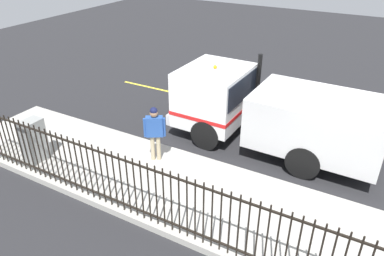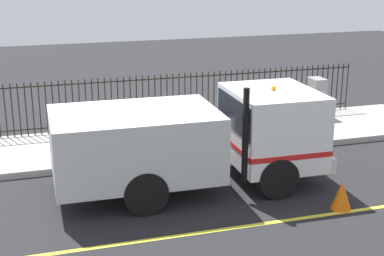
{
  "view_description": "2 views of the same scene",
  "coord_description": "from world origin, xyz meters",
  "views": [
    {
      "loc": [
        9.51,
        0.66,
        6.09
      ],
      "look_at": [
        1.53,
        -3.82,
        1.11
      ],
      "focal_mm": 34.17,
      "sensor_mm": 36.0,
      "label": 1
    },
    {
      "loc": [
        -12.35,
        1.55,
        5.33
      ],
      "look_at": [
        1.63,
        -2.68,
        0.85
      ],
      "focal_mm": 53.27,
      "sensor_mm": 36.0,
      "label": 2
    }
  ],
  "objects": [
    {
      "name": "traffic_cone",
      "position": [
        -2.42,
        -4.85,
        0.32
      ],
      "size": [
        0.45,
        0.45,
        0.64
      ],
      "primitive_type": "cone",
      "color": "orange",
      "rests_on": "ground"
    },
    {
      "name": "ground_plane",
      "position": [
        0.0,
        0.0,
        0.0
      ],
      "size": [
        47.09,
        47.09,
        0.0
      ],
      "primitive_type": "plane",
      "color": "#232326",
      "rests_on": "ground"
    },
    {
      "name": "utility_cabinet",
      "position": [
        3.91,
        -7.66,
        0.81
      ],
      "size": [
        0.63,
        0.43,
        1.27
      ],
      "primitive_type": "cube",
      "color": "gray",
      "rests_on": "sidewalk_slab"
    },
    {
      "name": "sidewalk_slab",
      "position": [
        2.98,
        0.0,
        0.09
      ],
      "size": [
        3.15,
        21.4,
        0.17
      ],
      "primitive_type": "cube",
      "color": "#A3A099",
      "rests_on": "ground"
    },
    {
      "name": "iron_fence",
      "position": [
        4.41,
        0.0,
        0.98
      ],
      "size": [
        0.04,
        18.23,
        1.6
      ],
      "color": "black",
      "rests_on": "sidewalk_slab"
    },
    {
      "name": "work_truck",
      "position": [
        -0.37,
        -2.37,
        1.3
      ],
      "size": [
        2.5,
        6.38,
        2.61
      ],
      "rotation": [
        0.0,
        0.0,
        3.13
      ],
      "color": "white",
      "rests_on": "ground"
    },
    {
      "name": "worker_standing",
      "position": [
        2.22,
        -4.64,
        1.2
      ],
      "size": [
        0.43,
        0.54,
        1.68
      ],
      "rotation": [
        0.0,
        0.0,
        2.13
      ],
      "color": "#264C99",
      "rests_on": "sidewalk_slab"
    },
    {
      "name": "lane_marking",
      "position": [
        -2.6,
        0.0,
        0.0
      ],
      "size": [
        0.12,
        19.26,
        0.01
      ],
      "primitive_type": "cube",
      "color": "yellow",
      "rests_on": "ground"
    }
  ]
}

